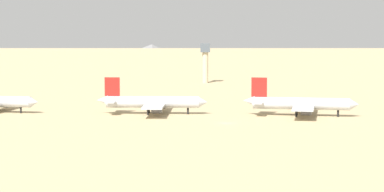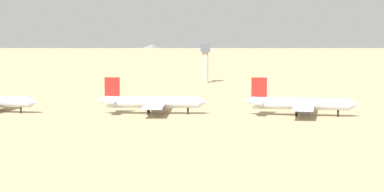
# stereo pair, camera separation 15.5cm
# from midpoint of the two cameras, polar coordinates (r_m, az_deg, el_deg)

# --- Properties ---
(ground) EXTENTS (4000.00, 4000.00, 0.00)m
(ground) POSITION_cam_midpoint_polar(r_m,az_deg,el_deg) (256.52, 2.54, -2.02)
(ground) COLOR tan
(ridge_west) EXTENTS (399.97, 306.05, 110.41)m
(ridge_west) POSITION_cam_midpoint_polar(r_m,az_deg,el_deg) (1173.13, -3.46, 6.48)
(ridge_west) COLOR slate
(ridge_west) RESTS_ON ground
(ridge_center) EXTENTS (349.96, 331.39, 118.94)m
(ridge_center) POSITION_cam_midpoint_polar(r_m,az_deg,el_deg) (1433.38, 10.80, 6.37)
(ridge_center) COLOR slate
(ridge_center) RESTS_ON ground
(parked_jet_red_2) EXTENTS (40.18, 33.59, 13.32)m
(parked_jet_red_2) POSITION_cam_midpoint_polar(r_m,az_deg,el_deg) (282.01, -2.96, -0.45)
(parked_jet_red_2) COLOR silver
(parked_jet_red_2) RESTS_ON ground
(parked_jet_red_3) EXTENTS (40.93, 34.72, 13.52)m
(parked_jet_red_3) POSITION_cam_midpoint_polar(r_m,az_deg,el_deg) (278.51, 7.91, -0.56)
(parked_jet_red_3) COLOR silver
(parked_jet_red_3) RESTS_ON ground
(control_tower) EXTENTS (5.20, 5.20, 21.63)m
(control_tower) POSITION_cam_midpoint_polar(r_m,az_deg,el_deg) (426.51, 1.00, 2.71)
(control_tower) COLOR #C6B793
(control_tower) RESTS_ON ground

